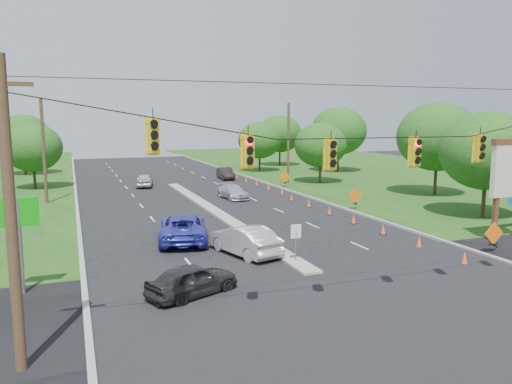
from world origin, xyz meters
name	(u,v)px	position (x,y,z in m)	size (l,w,h in m)	color
ground	(360,306)	(0.00, 0.00, 0.00)	(160.00, 160.00, 0.00)	black
cross_street	(360,306)	(0.00, 0.00, 0.00)	(160.00, 14.00, 0.02)	black
curb_left	(76,202)	(-10.10, 30.00, 0.00)	(0.25, 110.00, 0.16)	gray
curb_right	(286,191)	(10.10, 30.00, 0.00)	(0.25, 110.00, 0.16)	gray
median	(215,212)	(0.00, 21.00, 0.00)	(1.00, 34.00, 0.18)	gray
median_sign	(296,236)	(0.00, 6.00, 1.46)	(0.55, 0.06, 2.05)	gray
signal_span	(378,183)	(-0.05, -1.00, 4.97)	(25.60, 0.32, 9.00)	#422D1C
utility_pole_far_left	(44,151)	(-12.50, 30.00, 4.50)	(0.28, 0.28, 9.00)	#422D1C
utility_pole_far_right	(288,144)	(12.50, 35.00, 4.50)	(0.28, 0.28, 9.00)	#422D1C
cone_0	(465,258)	(7.94, 3.00, 0.35)	(0.32, 0.32, 0.70)	#F7551F
cone_1	(419,242)	(7.94, 6.50, 0.35)	(0.32, 0.32, 0.70)	#F7551F
cone_2	(383,229)	(7.94, 10.00, 0.35)	(0.32, 0.32, 0.70)	#F7551F
cone_3	(354,219)	(7.94, 13.50, 0.35)	(0.32, 0.32, 0.70)	#F7551F
cone_4	(329,210)	(7.94, 17.00, 0.35)	(0.32, 0.32, 0.70)	#F7551F
cone_5	(309,203)	(7.94, 20.50, 0.35)	(0.32, 0.32, 0.70)	#F7551F
cone_6	(291,197)	(7.94, 24.00, 0.35)	(0.32, 0.32, 0.70)	#F7551F
cone_7	(282,191)	(8.54, 27.50, 0.35)	(0.32, 0.32, 0.70)	#F7551F
cone_8	(269,187)	(8.54, 31.00, 0.35)	(0.32, 0.32, 0.70)	#F7551F
cone_9	(257,183)	(8.54, 34.50, 0.35)	(0.32, 0.32, 0.70)	#F7551F
cone_10	(246,179)	(8.54, 38.00, 0.35)	(0.32, 0.32, 0.70)	#F7551F
cone_11	(237,176)	(8.54, 41.50, 0.35)	(0.32, 0.32, 0.70)	#F7551F
cone_12	(228,173)	(8.54, 45.00, 0.35)	(0.32, 0.32, 0.70)	#F7551F
cone_13	(221,170)	(8.54, 48.50, 0.35)	(0.32, 0.32, 0.70)	#F7551F
work_sign_0	(494,235)	(10.80, 4.00, 1.09)	(1.27, 0.58, 1.37)	black
work_sign_1	(355,197)	(10.80, 18.00, 1.09)	(1.27, 0.58, 1.37)	black
work_sign_2	(285,177)	(10.80, 32.00, 1.09)	(1.27, 0.58, 1.37)	black
tree_5	(33,147)	(-14.00, 40.00, 4.34)	(5.88, 5.88, 6.86)	black
tree_6	(23,137)	(-16.00, 55.00, 4.96)	(6.72, 6.72, 7.84)	black
tree_7	(487,151)	(18.00, 12.00, 4.96)	(6.72, 6.72, 7.84)	black
tree_8	(438,137)	(22.00, 22.00, 5.58)	(7.56, 7.56, 8.82)	black
tree_9	(320,145)	(16.00, 34.00, 4.34)	(5.88, 5.88, 6.86)	black
tree_10	(339,131)	(24.00, 44.00, 5.58)	(7.56, 7.56, 8.82)	black
tree_11	(280,134)	(20.00, 55.00, 4.96)	(6.72, 6.72, 7.84)	black
tree_12	(260,140)	(14.00, 48.00, 4.34)	(5.88, 5.88, 6.86)	black
black_sedan	(192,280)	(-5.91, 3.39, 0.68)	(1.61, 4.01, 1.37)	#272727
white_sedan	(244,240)	(-1.84, 8.62, 0.81)	(1.71, 4.90, 1.61)	#B49EA4
blue_pickup	(183,228)	(-4.29, 12.70, 0.82)	(2.71, 5.89, 1.64)	#2E34AE
silver_car_far	(233,192)	(3.40, 27.01, 0.63)	(1.78, 4.37, 1.27)	#A7ABBD
silver_car_oncoming	(144,180)	(-3.08, 37.88, 0.72)	(1.70, 4.21, 1.44)	#AFAFB2
dark_car_receding	(226,173)	(7.14, 41.54, 0.70)	(1.48, 4.26, 1.40)	black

